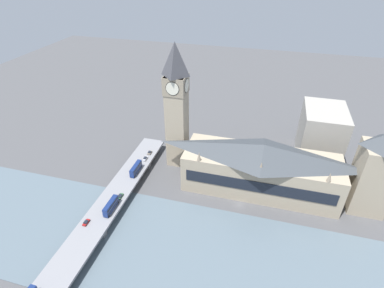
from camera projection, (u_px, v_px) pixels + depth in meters
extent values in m
plane|color=#4C4C4F|center=(239.00, 205.00, 156.06)|extent=(600.00, 600.00, 0.00)
cube|color=slate|center=(227.00, 265.00, 126.30)|extent=(61.42, 360.00, 0.30)
cube|color=tan|center=(260.00, 173.00, 161.54)|extent=(26.54, 81.58, 21.67)
cube|color=black|center=(258.00, 187.00, 150.10)|extent=(0.40, 75.05, 6.50)
pyramid|color=#3D4247|center=(263.00, 151.00, 153.69)|extent=(26.01, 79.94, 7.13)
cone|color=gray|center=(330.00, 177.00, 137.48)|extent=(2.20, 2.20, 5.00)
cone|color=gray|center=(261.00, 166.00, 144.35)|extent=(2.20, 2.20, 5.00)
cone|color=gray|center=(199.00, 156.00, 151.22)|extent=(2.20, 2.20, 5.00)
cube|color=tan|center=(177.00, 122.00, 173.11)|extent=(11.19, 11.19, 56.24)
cube|color=gray|center=(176.00, 84.00, 160.52)|extent=(11.86, 11.86, 10.07)
cylinder|color=black|center=(172.00, 89.00, 155.86)|extent=(0.50, 7.55, 7.55)
cylinder|color=silver|center=(172.00, 89.00, 155.76)|extent=(0.62, 6.99, 6.99)
cylinder|color=black|center=(179.00, 81.00, 165.18)|extent=(0.50, 7.55, 7.55)
cylinder|color=silver|center=(179.00, 81.00, 165.28)|extent=(0.62, 6.99, 6.99)
cylinder|color=black|center=(186.00, 86.00, 159.24)|extent=(7.55, 0.50, 7.55)
cylinder|color=silver|center=(186.00, 86.00, 159.22)|extent=(6.99, 0.62, 6.99)
cylinder|color=black|center=(166.00, 83.00, 161.80)|extent=(7.55, 0.50, 7.55)
cylinder|color=silver|center=(166.00, 83.00, 161.82)|extent=(6.99, 0.62, 6.99)
pyramid|color=#424247|center=(175.00, 59.00, 152.98)|extent=(11.41, 11.41, 17.59)
cube|color=tan|center=(372.00, 179.00, 145.68)|extent=(16.77, 16.77, 36.62)
cube|color=slate|center=(94.00, 231.00, 139.21)|extent=(3.00, 11.99, 4.20)
cube|color=slate|center=(141.00, 163.00, 183.02)|extent=(3.00, 11.99, 4.20)
cube|color=gray|center=(93.00, 227.00, 137.74)|extent=(154.84, 14.11, 1.20)
cube|color=navy|center=(111.00, 207.00, 145.23)|extent=(11.67, 2.46, 1.97)
cube|color=black|center=(111.00, 207.00, 145.01)|extent=(10.51, 2.52, 0.87)
cube|color=navy|center=(110.00, 204.00, 144.06)|extent=(11.44, 2.46, 2.31)
cube|color=black|center=(110.00, 204.00, 144.00)|extent=(10.51, 2.52, 1.11)
cube|color=navy|center=(110.00, 202.00, 143.39)|extent=(11.32, 2.34, 0.16)
cylinder|color=black|center=(118.00, 202.00, 149.43)|extent=(1.15, 0.28, 1.15)
cylinder|color=black|center=(114.00, 201.00, 149.92)|extent=(1.15, 0.28, 1.15)
cylinder|color=black|center=(109.00, 216.00, 141.58)|extent=(1.15, 0.28, 1.15)
cylinder|color=black|center=(104.00, 215.00, 142.07)|extent=(1.15, 0.28, 1.15)
cube|color=navy|center=(136.00, 170.00, 169.90)|extent=(11.74, 2.50, 1.96)
cube|color=black|center=(136.00, 170.00, 169.69)|extent=(10.56, 2.56, 0.86)
cube|color=navy|center=(136.00, 167.00, 168.74)|extent=(11.50, 2.50, 2.30)
cube|color=black|center=(136.00, 167.00, 168.68)|extent=(10.56, 2.56, 1.10)
cube|color=navy|center=(135.00, 165.00, 168.07)|extent=(11.38, 2.37, 0.16)
cylinder|color=black|center=(142.00, 167.00, 174.17)|extent=(1.08, 0.28, 1.08)
cylinder|color=black|center=(138.00, 166.00, 174.68)|extent=(1.08, 0.28, 1.08)
cylinder|color=black|center=(134.00, 177.00, 166.17)|extent=(1.08, 0.28, 1.08)
cylinder|color=black|center=(131.00, 176.00, 166.67)|extent=(1.08, 0.28, 1.08)
cube|color=silver|center=(145.00, 159.00, 180.62)|extent=(4.21, 1.71, 0.72)
cube|color=black|center=(145.00, 158.00, 180.16)|extent=(2.19, 1.54, 0.59)
cylinder|color=black|center=(148.00, 158.00, 181.89)|extent=(0.71, 0.22, 0.71)
cylinder|color=black|center=(145.00, 157.00, 182.23)|extent=(0.71, 0.22, 0.71)
cylinder|color=black|center=(146.00, 161.00, 179.29)|extent=(0.71, 0.22, 0.71)
cylinder|color=black|center=(143.00, 160.00, 179.63)|extent=(0.71, 0.22, 0.71)
cube|color=slate|center=(150.00, 153.00, 186.00)|extent=(3.90, 1.84, 0.70)
cube|color=black|center=(150.00, 152.00, 185.57)|extent=(2.03, 1.66, 0.52)
cylinder|color=black|center=(152.00, 152.00, 187.19)|extent=(0.61, 0.22, 0.61)
cylinder|color=black|center=(149.00, 151.00, 187.56)|extent=(0.61, 0.22, 0.61)
cylinder|color=black|center=(150.00, 155.00, 184.73)|extent=(0.61, 0.22, 0.61)
cylinder|color=black|center=(148.00, 154.00, 185.10)|extent=(0.61, 0.22, 0.61)
cube|color=maroon|center=(86.00, 223.00, 138.41)|extent=(4.05, 1.74, 0.60)
cube|color=black|center=(86.00, 222.00, 138.01)|extent=(2.11, 1.56, 0.48)
cylinder|color=black|center=(90.00, 221.00, 139.63)|extent=(0.64, 0.22, 0.64)
cylinder|color=black|center=(87.00, 220.00, 139.97)|extent=(0.64, 0.22, 0.64)
cylinder|color=black|center=(86.00, 226.00, 137.08)|extent=(0.64, 0.22, 0.64)
cylinder|color=black|center=(83.00, 225.00, 137.42)|extent=(0.64, 0.22, 0.64)
cube|color=#2D5638|center=(120.00, 196.00, 152.99)|extent=(4.40, 1.84, 0.61)
cube|color=black|center=(120.00, 196.00, 152.57)|extent=(2.29, 1.65, 0.54)
cylinder|color=black|center=(123.00, 195.00, 154.29)|extent=(0.71, 0.22, 0.71)
cylinder|color=black|center=(120.00, 194.00, 154.66)|extent=(0.71, 0.22, 0.71)
cylinder|color=black|center=(120.00, 199.00, 151.55)|extent=(0.71, 0.22, 0.71)
cylinder|color=black|center=(117.00, 199.00, 151.91)|extent=(0.71, 0.22, 0.71)
cube|color=#939399|center=(317.00, 136.00, 194.86)|extent=(21.69, 14.39, 19.58)
cube|color=#A39E93|center=(321.00, 134.00, 184.28)|extent=(33.59, 24.29, 33.16)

